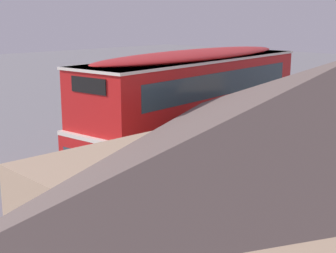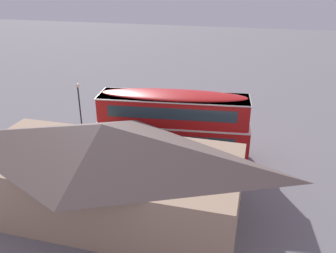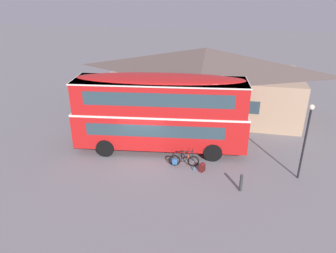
{
  "view_description": "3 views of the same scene",
  "coord_description": "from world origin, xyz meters",
  "px_view_note": "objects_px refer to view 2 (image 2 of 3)",
  "views": [
    {
      "loc": [
        13.83,
        12.45,
        5.98
      ],
      "look_at": [
        1.26,
        0.18,
        1.96
      ],
      "focal_mm": 52.16,
      "sensor_mm": 36.0,
      "label": 1
    },
    {
      "loc": [
        -4.03,
        23.19,
        12.46
      ],
      "look_at": [
        1.35,
        0.46,
        1.93
      ],
      "focal_mm": 38.0,
      "sensor_mm": 36.0,
      "label": 2
    },
    {
      "loc": [
        4.49,
        -16.31,
        9.65
      ],
      "look_at": [
        1.6,
        -0.53,
        2.37
      ],
      "focal_mm": 33.87,
      "sensor_mm": 36.0,
      "label": 3
    }
  ],
  "objects_px": {
    "double_decker_bus": "(173,122)",
    "touring_bicycle": "(157,138)",
    "backpack_on_ground": "(144,135)",
    "street_lamp": "(79,103)",
    "water_bottle_blue_sports": "(150,138)",
    "kerb_bollard": "(125,123)"
  },
  "relations": [
    {
      "from": "double_decker_bus",
      "to": "touring_bicycle",
      "type": "distance_m",
      "value": 3.36
    },
    {
      "from": "backpack_on_ground",
      "to": "street_lamp",
      "type": "xyz_separation_m",
      "value": [
        5.17,
        0.29,
        2.38
      ]
    },
    {
      "from": "touring_bicycle",
      "to": "backpack_on_ground",
      "type": "relative_size",
      "value": 3.35
    },
    {
      "from": "backpack_on_ground",
      "to": "water_bottle_blue_sports",
      "type": "bearing_deg",
      "value": -176.88
    },
    {
      "from": "double_decker_bus",
      "to": "touring_bicycle",
      "type": "xyz_separation_m",
      "value": [
        1.68,
        -1.82,
        -2.27
      ]
    },
    {
      "from": "street_lamp",
      "to": "kerb_bollard",
      "type": "xyz_separation_m",
      "value": [
        -3.1,
        -1.75,
        -2.15
      ]
    },
    {
      "from": "backpack_on_ground",
      "to": "street_lamp",
      "type": "relative_size",
      "value": 0.12
    },
    {
      "from": "double_decker_bus",
      "to": "kerb_bollard",
      "type": "xyz_separation_m",
      "value": [
        4.89,
        -3.64,
        -2.15
      ]
    },
    {
      "from": "double_decker_bus",
      "to": "street_lamp",
      "type": "xyz_separation_m",
      "value": [
        7.99,
        -1.89,
        0.01
      ]
    },
    {
      "from": "kerb_bollard",
      "to": "backpack_on_ground",
      "type": "bearing_deg",
      "value": 144.73
    },
    {
      "from": "water_bottle_blue_sports",
      "to": "street_lamp",
      "type": "bearing_deg",
      "value": 3.17
    },
    {
      "from": "kerb_bollard",
      "to": "water_bottle_blue_sports",
      "type": "bearing_deg",
      "value": 150.35
    },
    {
      "from": "double_decker_bus",
      "to": "kerb_bollard",
      "type": "bearing_deg",
      "value": -36.63
    },
    {
      "from": "double_decker_bus",
      "to": "street_lamp",
      "type": "distance_m",
      "value": 8.21
    },
    {
      "from": "water_bottle_blue_sports",
      "to": "touring_bicycle",
      "type": "bearing_deg",
      "value": 151.23
    },
    {
      "from": "touring_bicycle",
      "to": "street_lamp",
      "type": "xyz_separation_m",
      "value": [
        6.32,
        -0.07,
        2.28
      ]
    },
    {
      "from": "street_lamp",
      "to": "kerb_bollard",
      "type": "relative_size",
      "value": 4.38
    },
    {
      "from": "double_decker_bus",
      "to": "touring_bicycle",
      "type": "bearing_deg",
      "value": -47.35
    },
    {
      "from": "touring_bicycle",
      "to": "street_lamp",
      "type": "relative_size",
      "value": 0.41
    },
    {
      "from": "double_decker_bus",
      "to": "water_bottle_blue_sports",
      "type": "bearing_deg",
      "value": -42.91
    },
    {
      "from": "touring_bicycle",
      "to": "water_bottle_blue_sports",
      "type": "xyz_separation_m",
      "value": [
        0.69,
        -0.38,
        -0.26
      ]
    },
    {
      "from": "backpack_on_ground",
      "to": "water_bottle_blue_sports",
      "type": "height_order",
      "value": "backpack_on_ground"
    }
  ]
}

